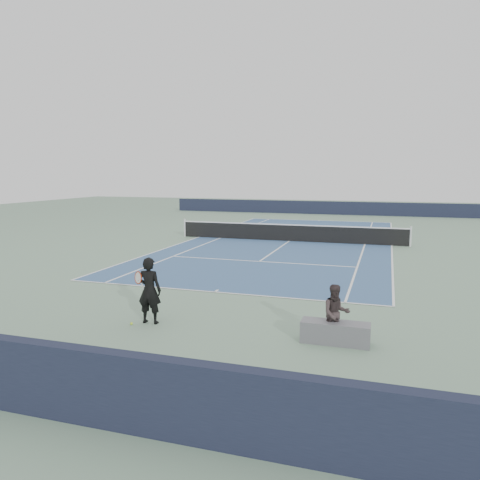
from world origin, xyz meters
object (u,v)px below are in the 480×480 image
(tennis_player, at_px, (149,290))
(spectator_bench, at_px, (336,322))
(tennis_net, at_px, (289,232))
(tennis_ball, at_px, (131,323))

(tennis_player, relative_size, spectator_bench, 1.07)
(spectator_bench, bearing_deg, tennis_player, 179.73)
(tennis_net, distance_m, spectator_bench, 15.86)
(tennis_ball, xyz_separation_m, spectator_bench, (5.06, 0.26, 0.45))
(tennis_net, relative_size, spectator_bench, 8.02)
(tennis_net, xyz_separation_m, spectator_bench, (4.19, -15.30, -0.02))
(tennis_net, distance_m, tennis_player, 15.29)
(tennis_ball, distance_m, spectator_bench, 5.09)
(tennis_net, distance_m, tennis_ball, 15.59)
(tennis_player, distance_m, spectator_bench, 4.70)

